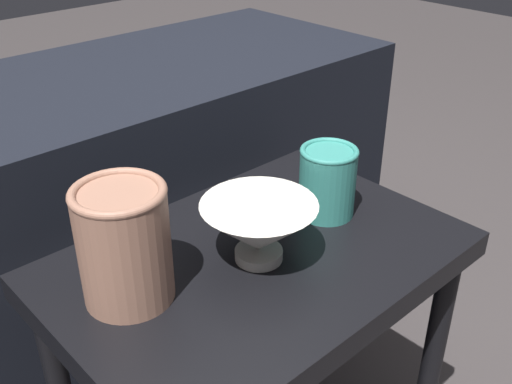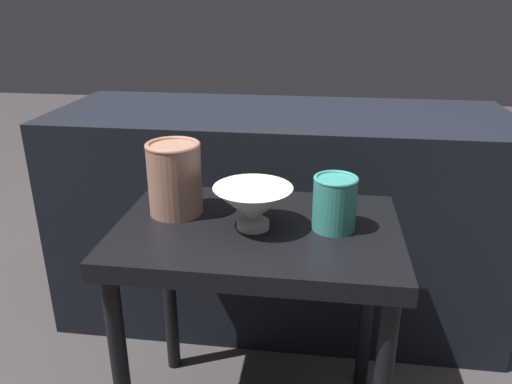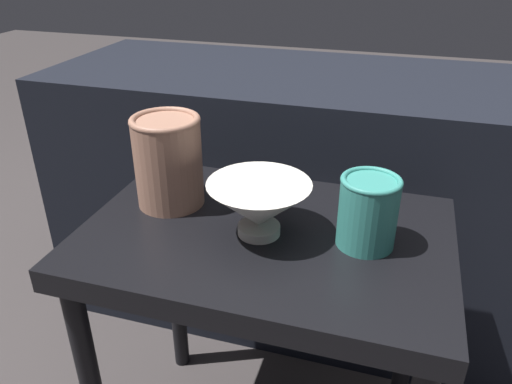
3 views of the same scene
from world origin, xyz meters
TOP-DOWN VIEW (x-y plane):
  - table at (0.00, 0.00)m, footprint 0.60×0.41m
  - couch_backdrop at (0.00, 0.51)m, footprint 1.36×0.50m
  - bowl at (-0.01, -0.01)m, footprint 0.17×0.17m
  - vase_textured_left at (-0.19, 0.04)m, footprint 0.12×0.12m
  - vase_colorful_right at (0.16, 0.01)m, footprint 0.09×0.09m

SIDE VIEW (x-z plane):
  - couch_backdrop at x=0.00m, z-range 0.00..0.68m
  - table at x=0.00m, z-range 0.20..0.74m
  - bowl at x=-0.01m, z-range 0.55..0.64m
  - vase_colorful_right at x=0.16m, z-range 0.55..0.66m
  - vase_textured_left at x=-0.19m, z-range 0.55..0.71m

